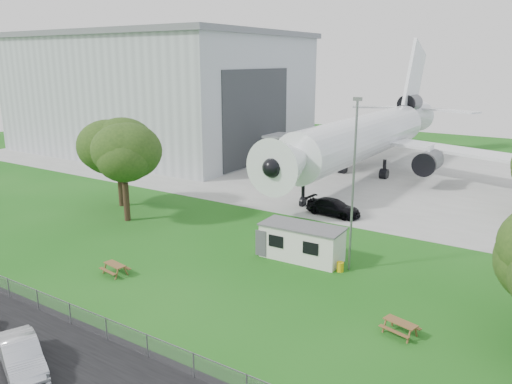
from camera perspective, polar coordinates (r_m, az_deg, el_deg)
The scene contains 14 objects.
ground at distance 35.52m, azimuth -5.92°, elevation -9.26°, with size 160.00×160.00×0.00m, color #2D7021.
asphalt_strip at distance 27.91m, azimuth -23.73°, elevation -17.75°, with size 120.00×8.00×0.02m, color black.
concrete_apron at distance 67.90m, azimuth 14.57°, elevation 2.11°, with size 120.00×46.00×0.03m, color #B7B7B2.
hangar at distance 84.75m, azimuth -11.00°, elevation 11.20°, with size 43.00×31.00×18.55m.
airliner at distance 65.62m, azimuth 12.60°, elevation 6.47°, with size 46.36×47.73×17.69m.
site_cabin at distance 37.50m, azimuth 5.27°, elevation -5.74°, with size 6.80×2.92×2.62m.
picnic_west at distance 36.60m, azimuth -15.76°, elevation -9.02°, with size 1.80×1.50×0.76m, color brown, non-canonical shape.
picnic_east at distance 29.32m, azimuth 16.08°, elevation -15.35°, with size 1.80×1.50×0.76m, color brown, non-canonical shape.
fence at distance 29.59m, azimuth -17.93°, elevation -15.21°, with size 58.00×0.04×1.30m, color gray.
lamp_mast at distance 34.68m, azimuth 11.03°, elevation 0.45°, with size 0.16×0.16×12.00m, color slate.
tree_west_big at distance 51.66m, azimuth -15.51°, elevation 4.98°, with size 7.83×7.83×9.99m.
tree_west_small at distance 46.55m, azimuth -14.93°, elevation 4.08°, with size 6.11×6.11×9.23m.
car_centre_sedan at distance 27.52m, azimuth -25.26°, elevation -16.57°, with size 1.63×4.66×1.54m, color #BABBC1.
car_apron_van at distance 48.37m, azimuth 8.83°, elevation -1.75°, with size 2.18×5.37×1.56m, color black.
Camera 1 is at (20.58, -25.06, 14.49)m, focal length 35.00 mm.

